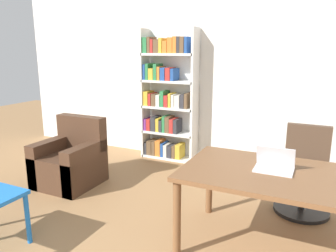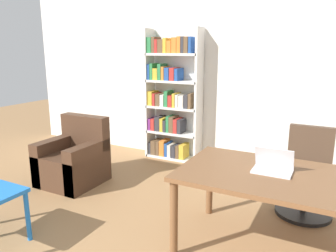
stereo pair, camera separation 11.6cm
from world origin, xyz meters
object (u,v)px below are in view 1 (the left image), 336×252
(bookshelf, at_px, (166,99))
(desk, at_px, (288,183))
(laptop, at_px, (274,165))
(office_chair, at_px, (304,175))
(armchair, at_px, (71,162))

(bookshelf, bearing_deg, desk, -42.71)
(desk, relative_size, bookshelf, 0.86)
(desk, relative_size, laptop, 5.53)
(office_chair, distance_m, bookshelf, 2.43)
(office_chair, height_order, armchair, office_chair)
(desk, bearing_deg, bookshelf, 137.29)
(desk, xyz_separation_m, office_chair, (0.09, 0.94, -0.25))
(laptop, distance_m, bookshelf, 2.69)
(office_chair, relative_size, armchair, 1.08)
(laptop, bearing_deg, office_chair, 76.13)
(desk, height_order, laptop, laptop)
(laptop, height_order, bookshelf, bookshelf)
(laptop, xyz_separation_m, bookshelf, (-1.94, 1.86, 0.19))
(laptop, relative_size, armchair, 0.37)
(armchair, bearing_deg, desk, -8.27)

